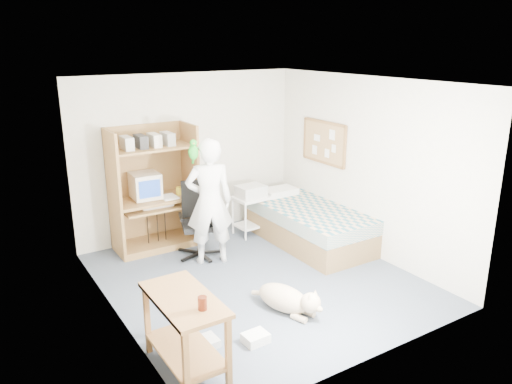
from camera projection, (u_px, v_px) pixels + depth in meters
floor at (258, 279)px, 6.44m from camera, size 4.00×4.00×0.00m
wall_back at (189, 155)px, 7.69m from camera, size 3.60×0.02×2.50m
wall_right at (366, 167)px, 6.99m from camera, size 0.02×4.00×2.50m
wall_left at (111, 212)px, 5.16m from camera, size 0.02×4.00×2.50m
ceiling at (258, 81)px, 5.71m from camera, size 3.60×4.00×0.02m
computer_hutch at (153, 193)px, 7.25m from camera, size 1.20×0.63×1.80m
bed at (309, 225)px, 7.52m from camera, size 1.02×2.02×0.66m
side_desk at (185, 323)px, 4.53m from camera, size 0.50×1.00×0.75m
corkboard at (324, 142)px, 7.65m from camera, size 0.04×0.94×0.66m
office_chair at (199, 230)px, 7.08m from camera, size 0.60×0.60×1.05m
person at (209, 202)px, 6.70m from camera, size 0.73×0.59×1.74m
parrot at (193, 151)px, 6.40m from camera, size 0.13×0.22×0.35m
dog at (287, 299)px, 5.62m from camera, size 0.51×0.95×0.37m
printer_cart at (251, 209)px, 7.82m from camera, size 0.54×0.45×0.62m
printer at (251, 191)px, 7.74m from camera, size 0.44×0.35×0.18m
crt_monitor at (145, 186)px, 7.16m from camera, size 0.40×0.43×0.37m
keyboard at (157, 206)px, 7.16m from camera, size 0.46×0.18×0.03m
pencil_cup at (179, 191)px, 7.36m from camera, size 0.08×0.08×0.12m
drink_glass at (202, 303)px, 4.24m from camera, size 0.08×0.08×0.12m
floor_box_a at (256, 338)px, 5.07m from camera, size 0.26×0.21×0.10m
floor_box_b at (208, 341)px, 5.03m from camera, size 0.18×0.22×0.08m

